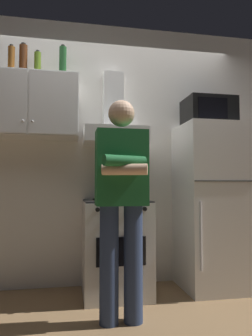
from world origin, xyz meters
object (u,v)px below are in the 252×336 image
Objects in this scene: refrigerator at (211,206)px; microwave at (208,112)px; bottle_rum_dark at (23,60)px; bottle_wine_green at (63,62)px; stove_oven at (116,247)px; bottle_olive_oil at (37,64)px; upper_cabinet at (30,106)px; cooking_pot at (132,193)px; range_hood at (114,125)px; person_standing at (121,199)px; bottle_beer_brown at (11,59)px.

microwave is at bearing 90.90° from refrigerator.
microwave is 1.89m from bottle_rum_dark.
bottle_wine_green is 0.37m from bottle_rum_dark.
stove_oven is 1.02m from refrigerator.
refrigerator is 2.18m from bottle_olive_oil.
bottle_olive_oil is at bearing 10.84° from upper_cabinet.
bottle_wine_green is (-1.46, 0.16, 1.41)m from refrigerator.
stove_oven is 2.65× the size of bottle_wine_green.
bottle_olive_oil is (-0.87, 0.26, 1.24)m from cooking_pot.
range_hood reaches higher than upper_cabinet.
bottle_rum_dark is (-1.83, 0.14, 1.40)m from refrigerator.
cooking_pot is at bearing -14.26° from bottle_rum_dark.
refrigerator is at bearing -4.07° from upper_cabinet.
bottle_rum_dark reaches higher than bottle_olive_oil.
person_standing is 1.73m from bottle_beer_brown.
range_hood is 2.77× the size of cooking_pot.
range_hood is at bearing -0.64° from bottle_rum_dark.
microwave is at bearing 1.15° from stove_oven.
cooking_pot is 1.01× the size of bottle_beer_brown.
microwave is 0.29× the size of person_standing.
bottle_rum_dark is at bearing 20.67° from bottle_beer_brown.
cooking_pot is at bearing -171.68° from refrigerator.
bottle_wine_green is 1.07× the size of bottle_rum_dark.
microwave is at bearing 9.57° from cooking_pot.
cooking_pot is at bearing 69.70° from person_standing.
bottle_olive_oil reaches higher than range_hood.
cooking_pot is 1.45m from bottle_wine_green.
bottle_wine_green is at bearing 5.10° from bottle_olive_oil.
microwave is at bearing -3.48° from upper_cabinet.
person_standing is at bearing -93.91° from range_hood.
bottle_olive_oil is at bearing 163.71° from cooking_pot.
upper_cabinet is at bearing 171.10° from stove_oven.
range_hood is 2.81× the size of bottle_beer_brown.
bottle_beer_brown is (-0.98, -0.03, 0.58)m from range_hood.
bottle_wine_green is 1.34× the size of bottle_olive_oil.
cooking_pot is 1.64m from bottle_rum_dark.
range_hood is 1.01m from person_standing.
upper_cabinet is 3.38× the size of bottle_beer_brown.
upper_cabinet is at bearing 8.79° from bottle_beer_brown.
bottle_beer_brown reaches higher than cooking_pot.
refrigerator is at bearing 31.23° from person_standing.
bottle_wine_green reaches higher than cooking_pot.
range_hood is 1.25m from refrigerator.
range_hood is 0.97m from microwave.
bottle_beer_brown is (-0.98, 0.10, 1.74)m from stove_oven.
bottle_rum_dark reaches higher than range_hood.
range_hood is 0.94m from bottle_olive_oil.
upper_cabinet reaches higher than stove_oven.
bottle_rum_dark is at bearing -176.75° from bottle_wine_green.
cooking_pot is 0.88× the size of bottle_rum_dark.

